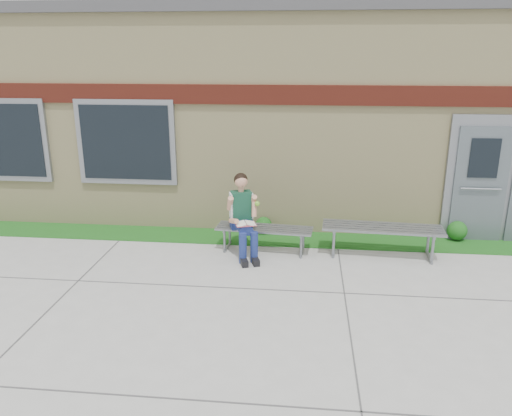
# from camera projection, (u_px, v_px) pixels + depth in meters

# --- Properties ---
(ground) EXTENTS (80.00, 80.00, 0.00)m
(ground) POSITION_uv_depth(u_px,v_px,m) (273.00, 307.00, 6.81)
(ground) COLOR #9E9E99
(ground) RESTS_ON ground
(grass_strip) EXTENTS (16.00, 0.80, 0.02)m
(grass_strip) POSITION_uv_depth(u_px,v_px,m) (283.00, 239.00, 9.27)
(grass_strip) COLOR #174D14
(grass_strip) RESTS_ON ground
(school_building) EXTENTS (16.20, 6.22, 4.20)m
(school_building) POSITION_uv_depth(u_px,v_px,m) (291.00, 106.00, 11.87)
(school_building) COLOR beige
(school_building) RESTS_ON ground
(bench_left) EXTENTS (1.69, 0.61, 0.43)m
(bench_left) POSITION_uv_depth(u_px,v_px,m) (264.00, 233.00, 8.64)
(bench_left) COLOR slate
(bench_left) RESTS_ON ground
(bench_right) EXTENTS (2.03, 0.68, 0.52)m
(bench_right) POSITION_uv_depth(u_px,v_px,m) (382.00, 233.00, 8.42)
(bench_right) COLOR slate
(bench_right) RESTS_ON ground
(girl) EXTENTS (0.64, 0.92, 1.40)m
(girl) POSITION_uv_depth(u_px,v_px,m) (243.00, 215.00, 8.36)
(girl) COLOR navy
(girl) RESTS_ON ground
(shrub_mid) EXTENTS (0.32, 0.32, 0.32)m
(shrub_mid) POSITION_uv_depth(u_px,v_px,m) (264.00, 225.00, 9.50)
(shrub_mid) COLOR #174D14
(shrub_mid) RESTS_ON grass_strip
(shrub_east) EXTENTS (0.36, 0.36, 0.36)m
(shrub_east) POSITION_uv_depth(u_px,v_px,m) (457.00, 231.00, 9.14)
(shrub_east) COLOR #174D14
(shrub_east) RESTS_ON grass_strip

